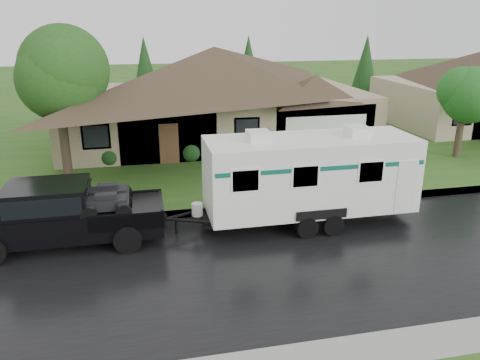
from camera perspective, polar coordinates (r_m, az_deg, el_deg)
The scene contains 10 objects.
ground at distance 16.65m, azimuth -1.98°, elevation -6.98°, with size 140.00×140.00×0.00m, color #29531A.
road at distance 14.90m, azimuth -0.59°, elevation -10.26°, with size 140.00×8.00×0.01m, color black.
curb at distance 18.64m, azimuth -3.22°, elevation -3.80°, with size 140.00×0.50×0.15m, color gray.
lawn at distance 30.71m, azimuth -7.00°, elevation 5.27°, with size 140.00×26.00×0.15m, color #29531A.
house_main at distance 29.23m, azimuth -2.49°, elevation 11.71°, with size 19.44×10.80×6.90m.
tree_left_green at distance 23.21m, azimuth -21.50°, elevation 11.77°, with size 4.12×4.12×6.82m.
tree_right_green at distance 27.66m, azimuth 25.81°, elevation 9.59°, with size 3.06×3.06×5.06m.
shrub_row at distance 25.36m, azimuth -1.30°, elevation 3.81°, with size 13.60×1.00×1.00m.
pickup_truck at distance 16.82m, azimuth -21.16°, elevation -3.70°, with size 6.53×2.48×2.18m.
travel_trailer at distance 17.35m, azimuth 8.50°, elevation 0.75°, with size 8.06×2.83×3.62m.
Camera 1 is at (-2.59, -14.74, 7.29)m, focal length 35.00 mm.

